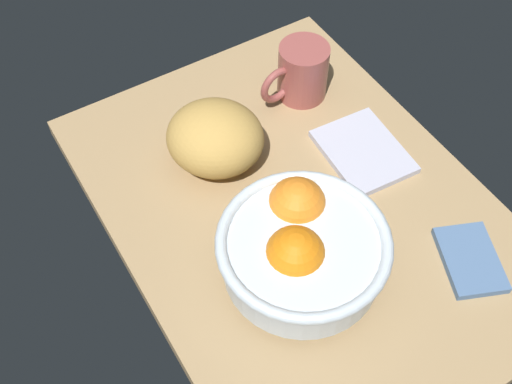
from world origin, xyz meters
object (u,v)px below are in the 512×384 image
at_px(bread_loaf, 215,138).
at_px(mug, 301,72).
at_px(napkin_folded, 363,152).
at_px(fruit_bowl, 301,247).
at_px(napkin_spare, 470,260).

height_order(bread_loaf, mug, bread_loaf).
xyz_separation_m(bread_loaf, napkin_folded, (-0.11, -0.20, -0.05)).
relative_size(fruit_bowl, napkin_spare, 2.08).
height_order(fruit_bowl, napkin_spare, fruit_bowl).
bearing_deg(bread_loaf, napkin_spare, -148.72).
height_order(fruit_bowl, napkin_folded, fruit_bowl).
bearing_deg(mug, bread_loaf, 105.58).
xyz_separation_m(fruit_bowl, napkin_folded, (0.12, -0.20, -0.05)).
bearing_deg(napkin_spare, bread_loaf, 31.28).
height_order(napkin_folded, mug, mug).
relative_size(bread_loaf, mug, 1.16).
distance_m(napkin_spare, mug, 0.40).
relative_size(fruit_bowl, napkin_folded, 1.58).
bearing_deg(napkin_spare, fruit_bowl, 61.13).
bearing_deg(fruit_bowl, napkin_spare, -118.87).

